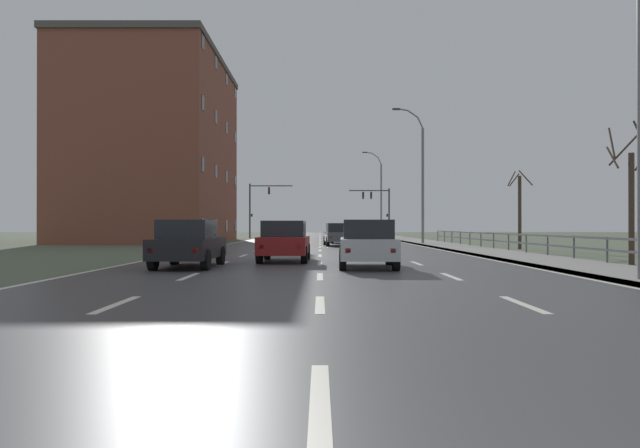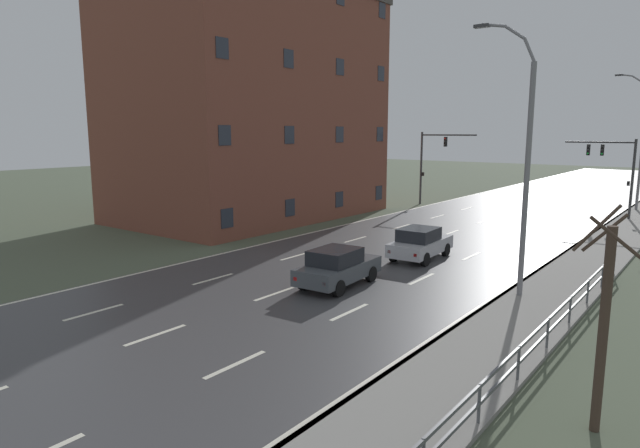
# 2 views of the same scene
# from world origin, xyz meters

# --- Properties ---
(ground_plane) EXTENTS (160.00, 160.00, 0.12)m
(ground_plane) POSITION_xyz_m (0.00, 48.00, -0.06)
(ground_plane) COLOR #4C5642
(road_asphalt_strip) EXTENTS (14.00, 120.00, 0.03)m
(road_asphalt_strip) POSITION_xyz_m (0.00, 59.99, 0.01)
(road_asphalt_strip) COLOR #3D3D3F
(road_asphalt_strip) RESTS_ON ground
(sidewalk_right) EXTENTS (3.00, 120.00, 0.12)m
(sidewalk_right) POSITION_xyz_m (8.43, 60.00, 0.06)
(sidewalk_right) COLOR gray
(sidewalk_right) RESTS_ON ground
(guardrail) EXTENTS (0.07, 38.45, 1.00)m
(guardrail) POSITION_xyz_m (9.85, 26.10, 0.71)
(guardrail) COLOR #515459
(guardrail) RESTS_ON ground
(street_lamp_foreground) EXTENTS (2.74, 0.24, 11.78)m
(street_lamp_foreground) POSITION_xyz_m (7.43, 11.05, 5.74)
(street_lamp_foreground) COLOR slate
(street_lamp_foreground) RESTS_ON ground
(street_lamp_midground) EXTENTS (2.35, 0.24, 10.12)m
(street_lamp_midground) POSITION_xyz_m (7.45, 39.73, 4.97)
(street_lamp_midground) COLOR slate
(street_lamp_midground) RESTS_ON ground
(street_lamp_distant) EXTENTS (2.42, 0.24, 10.63)m
(street_lamp_distant) POSITION_xyz_m (7.45, 68.41, 5.21)
(street_lamp_distant) COLOR slate
(street_lamp_distant) RESTS_ON ground
(traffic_signal_right) EXTENTS (4.66, 0.36, 5.69)m
(traffic_signal_right) POSITION_xyz_m (6.75, 62.78, 3.91)
(traffic_signal_right) COLOR #38383A
(traffic_signal_right) RESTS_ON ground
(traffic_signal_left) EXTENTS (4.89, 0.36, 6.16)m
(traffic_signal_left) POSITION_xyz_m (-7.04, 61.79, 4.03)
(traffic_signal_left) COLOR #38383A
(traffic_signal_left) RESTS_ON ground
(car_near_left) EXTENTS (1.96, 4.17, 1.57)m
(car_near_left) POSITION_xyz_m (1.55, 16.21, 0.80)
(car_near_left) COLOR #B7B7BC
(car_near_left) RESTS_ON ground
(car_far_right) EXTENTS (1.90, 4.13, 1.57)m
(car_far_right) POSITION_xyz_m (-1.36, 19.41, 0.80)
(car_far_right) COLOR maroon
(car_far_right) RESTS_ON ground
(car_far_left) EXTENTS (1.86, 4.11, 1.57)m
(car_far_left) POSITION_xyz_m (-4.31, 16.28, 0.80)
(car_far_left) COLOR black
(car_far_left) RESTS_ON ground
(car_near_right) EXTENTS (2.00, 4.18, 1.57)m
(car_near_right) POSITION_xyz_m (1.69, 43.11, 0.80)
(car_near_right) COLOR #B7B7BC
(car_near_right) RESTS_ON ground
(car_mid_centre) EXTENTS (2.03, 4.20, 1.57)m
(car_mid_centre) POSITION_xyz_m (1.25, 36.81, 0.80)
(car_mid_centre) COLOR #474C51
(car_mid_centre) RESTS_ON ground
(brick_building) EXTENTS (12.02, 18.98, 16.25)m
(brick_building) POSITION_xyz_m (-14.65, 48.22, 8.13)
(brick_building) COLOR brown
(brick_building) RESTS_ON ground
(bare_tree_near) EXTENTS (1.50, 1.43, 5.02)m
(bare_tree_near) POSITION_xyz_m (11.00, 17.78, 2.41)
(bare_tree_near) COLOR #423328
(bare_tree_near) RESTS_ON ground
(bare_tree_mid) EXTENTS (1.41, 1.52, 4.72)m
(bare_tree_mid) POSITION_xyz_m (11.81, 31.35, 2.37)
(bare_tree_mid) COLOR #423328
(bare_tree_mid) RESTS_ON ground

